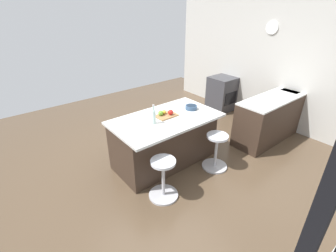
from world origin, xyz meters
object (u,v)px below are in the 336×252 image
(cutting_board, at_px, (166,116))
(fruit_bowl, at_px, (191,107))
(kitchen_island, at_px, (165,139))
(water_bottle, at_px, (154,116))
(apple_red, at_px, (171,112))
(apple_green, at_px, (161,113))
(stool_middle, at_px, (163,180))
(apple_yellow, at_px, (164,112))
(oven_range, at_px, (222,94))
(stool_by_window, at_px, (216,152))

(cutting_board, xyz_separation_m, fruit_bowl, (-0.53, 0.05, 0.03))
(kitchen_island, height_order, water_bottle, water_bottle)
(water_bottle, bearing_deg, fruit_bowl, -177.23)
(kitchen_island, height_order, apple_red, apple_red)
(apple_green, relative_size, water_bottle, 0.28)
(stool_middle, xyz_separation_m, apple_red, (-0.68, -0.67, 0.65))
(kitchen_island, bearing_deg, apple_red, 163.90)
(apple_green, bearing_deg, fruit_bowl, 171.46)
(fruit_bowl, bearing_deg, stool_middle, 29.71)
(kitchen_island, xyz_separation_m, apple_red, (-0.11, 0.03, 0.50))
(cutting_board, bearing_deg, apple_red, 150.07)
(kitchen_island, bearing_deg, fruit_bowl, 175.61)
(apple_red, xyz_separation_m, apple_yellow, (0.07, -0.09, -0.01))
(stool_middle, height_order, apple_green, apple_green)
(oven_range, bearing_deg, apple_red, 20.86)
(kitchen_island, relative_size, cutting_board, 5.03)
(stool_by_window, relative_size, water_bottle, 2.04)
(apple_green, bearing_deg, stool_middle, 54.42)
(stool_middle, bearing_deg, apple_red, -135.49)
(oven_range, distance_m, fruit_bowl, 2.35)
(oven_range, distance_m, apple_green, 2.88)
(apple_yellow, relative_size, fruit_bowl, 0.34)
(apple_yellow, bearing_deg, stool_middle, 51.14)
(cutting_board, distance_m, apple_green, 0.11)
(oven_range, distance_m, apple_yellow, 2.80)
(stool_by_window, height_order, water_bottle, water_bottle)
(stool_middle, distance_m, fruit_bowl, 1.46)
(kitchen_island, bearing_deg, stool_middle, 50.76)
(fruit_bowl, bearing_deg, apple_red, -1.59)
(stool_by_window, height_order, apple_red, apple_red)
(oven_range, xyz_separation_m, water_bottle, (2.93, 1.02, 0.57))
(kitchen_island, xyz_separation_m, fruit_bowl, (-0.57, 0.04, 0.48))
(kitchen_island, distance_m, stool_middle, 0.91)
(stool_middle, distance_m, apple_yellow, 1.17)
(stool_middle, relative_size, apple_red, 7.10)
(kitchen_island, bearing_deg, apple_green, -52.61)
(apple_green, bearing_deg, apple_red, 151.37)
(water_bottle, bearing_deg, apple_green, -150.90)
(apple_yellow, distance_m, water_bottle, 0.36)
(kitchen_island, distance_m, cutting_board, 0.45)
(stool_by_window, bearing_deg, cutting_board, -53.26)
(apple_red, height_order, fruit_bowl, apple_red)
(apple_green, bearing_deg, water_bottle, 29.10)
(oven_range, xyz_separation_m, fruit_bowl, (2.08, 0.98, 0.48))
(stool_by_window, distance_m, apple_red, 1.04)
(oven_range, height_order, apple_yellow, apple_yellow)
(kitchen_island, bearing_deg, oven_range, -160.52)
(kitchen_island, xyz_separation_m, apple_yellow, (-0.04, -0.06, 0.49))
(stool_by_window, height_order, fruit_bowl, fruit_bowl)
(oven_range, relative_size, cutting_board, 2.45)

